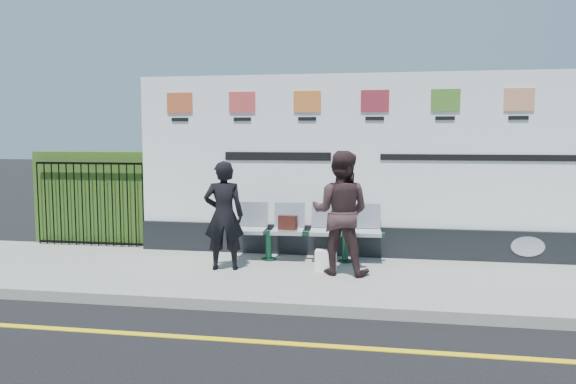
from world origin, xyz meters
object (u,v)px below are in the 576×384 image
object	(u,v)px
woman_left	(224,215)
billboard	(374,178)
woman_right	(341,213)
bench	(307,245)

from	to	relation	value
woman_left	billboard	bearing A→B (deg)	-161.00
woman_left	woman_right	size ratio (longest dim) A/B	0.91
billboard	woman_left	xyz separation A→B (m)	(-2.17, -1.33, -0.49)
billboard	woman_right	distance (m)	1.42
billboard	bench	distance (m)	1.58
bench	woman_left	bearing A→B (deg)	-149.36
billboard	bench	xyz separation A→B (m)	(-1.03, -0.56, -1.05)
woman_right	billboard	bearing A→B (deg)	-100.43
billboard	bench	bearing A→B (deg)	-151.27
billboard	woman_left	world-z (taller)	billboard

